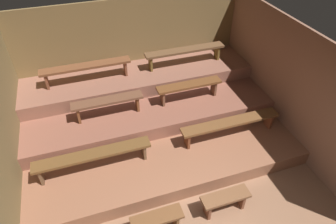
{
  "coord_description": "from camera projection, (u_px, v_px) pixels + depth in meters",
  "views": [
    {
      "loc": [
        -1.29,
        -1.72,
        4.73
      ],
      "look_at": [
        0.3,
        2.98,
        0.68
      ],
      "focal_mm": 31.69,
      "sensor_mm": 36.0,
      "label": 1
    }
  ],
  "objects": [
    {
      "name": "ground",
      "position": [
        163.0,
        155.0,
        6.41
      ],
      "size": [
        6.27,
        5.73,
        0.08
      ],
      "primitive_type": "cube",
      "color": "#885F45"
    },
    {
      "name": "wall_back",
      "position": [
        132.0,
        49.0,
        7.41
      ],
      "size": [
        6.27,
        0.06,
        2.53
      ],
      "primitive_type": "cube",
      "color": "olive",
      "rests_on": "ground"
    },
    {
      "name": "wall_left",
      "position": [
        3.0,
        141.0,
        4.9
      ],
      "size": [
        0.06,
        5.73,
        2.53
      ],
      "primitive_type": "cube",
      "color": "olive",
      "rests_on": "ground"
    },
    {
      "name": "wall_right",
      "position": [
        286.0,
        82.0,
        6.27
      ],
      "size": [
        0.06,
        5.73,
        2.53
      ],
      "primitive_type": "cube",
      "color": "#895E49",
      "rests_on": "ground"
    },
    {
      "name": "platform_lower",
      "position": [
        154.0,
        130.0,
        6.74
      ],
      "size": [
        5.47,
        3.68,
        0.32
      ],
      "primitive_type": "cube",
      "color": "#8D593F",
      "rests_on": "ground"
    },
    {
      "name": "platform_middle",
      "position": [
        146.0,
        101.0,
        7.03
      ],
      "size": [
        5.47,
        2.33,
        0.32
      ],
      "primitive_type": "cube",
      "color": "brown",
      "rests_on": "platform_lower"
    },
    {
      "name": "platform_upper",
      "position": [
        139.0,
        78.0,
        7.23
      ],
      "size": [
        5.47,
        1.24,
        0.32
      ],
      "primitive_type": "cube",
      "color": "#8F5B49",
      "rests_on": "platform_middle"
    },
    {
      "name": "bench_floor_left",
      "position": [
        157.0,
        220.0,
        4.84
      ],
      "size": [
        0.87,
        0.27,
        0.41
      ],
      "color": "brown",
      "rests_on": "ground"
    },
    {
      "name": "bench_floor_right",
      "position": [
        225.0,
        199.0,
        5.14
      ],
      "size": [
        0.87,
        0.27,
        0.41
      ],
      "color": "brown",
      "rests_on": "ground"
    },
    {
      "name": "bench_lower_left",
      "position": [
        93.0,
        156.0,
        5.45
      ],
      "size": [
        2.15,
        0.27,
        0.41
      ],
      "color": "brown",
      "rests_on": "platform_lower"
    },
    {
      "name": "bench_lower_right",
      "position": [
        230.0,
        123.0,
        6.15
      ],
      "size": [
        2.15,
        0.27,
        0.41
      ],
      "color": "brown",
      "rests_on": "platform_lower"
    },
    {
      "name": "bench_middle_left",
      "position": [
        108.0,
        103.0,
        6.2
      ],
      "size": [
        1.49,
        0.27,
        0.41
      ],
      "color": "brown",
      "rests_on": "platform_middle"
    },
    {
      "name": "bench_middle_right",
      "position": [
        189.0,
        87.0,
        6.65
      ],
      "size": [
        1.49,
        0.27,
        0.41
      ],
      "color": "brown",
      "rests_on": "platform_middle"
    },
    {
      "name": "bench_upper_left",
      "position": [
        86.0,
        68.0,
        6.66
      ],
      "size": [
        2.01,
        0.27,
        0.41
      ],
      "color": "brown",
      "rests_on": "platform_upper"
    },
    {
      "name": "bench_upper_right",
      "position": [
        185.0,
        52.0,
        7.25
      ],
      "size": [
        2.01,
        0.27,
        0.41
      ],
      "color": "brown",
      "rests_on": "platform_upper"
    }
  ]
}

